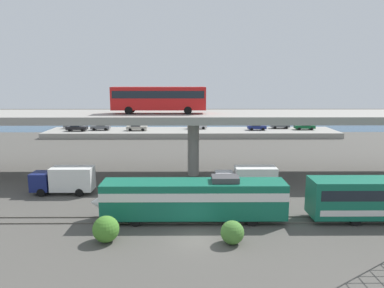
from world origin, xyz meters
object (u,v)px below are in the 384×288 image
(transit_bus_on_overpass, at_px, (159,97))
(parked_car_7, at_px, (77,128))
(parked_car_1, at_px, (101,127))
(parked_car_4, at_px, (137,127))
(parked_car_2, at_px, (197,126))
(service_truck_west, at_px, (248,179))
(train_locomotive, at_px, (185,198))
(parked_car_5, at_px, (74,125))
(service_truck_east, at_px, (65,179))
(parked_car_3, at_px, (257,127))
(parked_car_6, at_px, (280,125))
(parked_car_0, at_px, (305,126))

(transit_bus_on_overpass, relative_size, parked_car_7, 2.63)
(parked_car_1, bearing_deg, parked_car_4, 174.80)
(parked_car_1, height_order, parked_car_2, same)
(service_truck_west, height_order, parked_car_7, service_truck_west)
(train_locomotive, height_order, transit_bus_on_overpass, transit_bus_on_overpass)
(parked_car_2, distance_m, parked_car_5, 28.84)
(transit_bus_on_overpass, distance_m, service_truck_east, 15.25)
(transit_bus_on_overpass, distance_m, parked_car_2, 38.74)
(parked_car_3, height_order, parked_car_7, same)
(train_locomotive, height_order, parked_car_6, train_locomotive)
(parked_car_1, bearing_deg, transit_bus_on_overpass, 114.71)
(parked_car_4, bearing_deg, parked_car_3, 1.30)
(train_locomotive, bearing_deg, parked_car_7, -63.34)
(train_locomotive, relative_size, parked_car_5, 3.81)
(train_locomotive, xyz_separation_m, parked_car_5, (-26.67, 53.73, -0.18))
(service_truck_west, relative_size, parked_car_5, 1.47)
(service_truck_east, bearing_deg, parked_car_1, -81.74)
(transit_bus_on_overpass, xyz_separation_m, parked_car_3, (19.24, 35.27, -8.40))
(parked_car_4, height_order, parked_car_6, same)
(parked_car_3, bearing_deg, parked_car_0, 3.04)
(train_locomotive, relative_size, parked_car_2, 3.77)
(parked_car_5, bearing_deg, parked_car_1, 157.24)
(service_truck_west, height_order, parked_car_1, service_truck_west)
(train_locomotive, distance_m, parked_car_7, 55.37)
(train_locomotive, bearing_deg, service_truck_west, -130.82)
(parked_car_1, bearing_deg, service_truck_west, 122.05)
(parked_car_3, distance_m, parked_car_7, 40.61)
(service_truck_east, relative_size, parked_car_3, 1.63)
(parked_car_1, distance_m, parked_car_7, 5.24)
(train_locomotive, relative_size, parked_car_0, 3.85)
(train_locomotive, relative_size, service_truck_east, 2.59)
(parked_car_3, relative_size, parked_car_6, 0.97)
(train_locomotive, xyz_separation_m, parked_car_6, (21.82, 53.50, -0.19))
(service_truck_west, xyz_separation_m, parked_car_2, (-4.83, 44.75, 0.37))
(parked_car_1, distance_m, parked_car_5, 7.48)
(train_locomotive, xyz_separation_m, transit_bus_on_overpass, (-3.49, 15.43, 8.22))
(parked_car_0, xyz_separation_m, parked_car_3, (-11.19, -0.59, -0.00))
(service_truck_west, height_order, parked_car_6, service_truck_west)
(service_truck_east, distance_m, parked_car_7, 42.90)
(parked_car_0, bearing_deg, service_truck_east, 46.85)
(parked_car_0, height_order, parked_car_7, same)
(parked_car_1, relative_size, parked_car_2, 0.91)
(train_locomotive, height_order, parked_car_4, train_locomotive)
(transit_bus_on_overpass, relative_size, parked_car_3, 2.87)
(train_locomotive, xyz_separation_m, parked_car_1, (-19.78, 50.83, -0.19))
(service_truck_west, bearing_deg, parked_car_6, -108.09)
(train_locomotive, xyz_separation_m, parked_car_3, (15.75, 50.70, -0.19))
(parked_car_2, bearing_deg, train_locomotive, -92.33)
(train_locomotive, xyz_separation_m, parked_car_2, (2.15, 52.83, -0.18))
(parked_car_0, height_order, parked_car_2, same)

